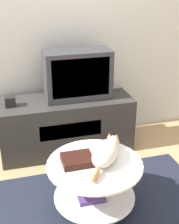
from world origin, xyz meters
TOP-DOWN VIEW (x-y plane):
  - ground_plane at (0.00, 0.00)m, footprint 12.00×12.00m
  - wall_back at (0.00, 1.29)m, footprint 8.00×0.05m
  - rug at (0.00, 0.00)m, footprint 2.03×1.06m
  - tv_stand at (0.06, 0.95)m, footprint 1.32×0.50m
  - tv at (0.19, 0.96)m, footprint 0.64×0.29m
  - speaker at (-0.47, 0.93)m, footprint 0.10×0.10m
  - coffee_table at (0.07, -0.02)m, footprint 0.70×0.70m
  - dvd_box at (-0.05, 0.02)m, footprint 0.23×0.19m
  - cat at (0.16, -0.00)m, footprint 0.36×0.47m

SIDE VIEW (x-z plane):
  - ground_plane at x=0.00m, z-range 0.00..0.00m
  - rug at x=0.00m, z-range 0.00..0.02m
  - tv_stand at x=0.06m, z-range 0.00..0.55m
  - coffee_table at x=0.07m, z-range 0.08..0.49m
  - dvd_box at x=-0.05m, z-range 0.44..0.49m
  - cat at x=0.16m, z-range 0.43..0.57m
  - speaker at x=-0.47m, z-range 0.55..0.65m
  - tv at x=0.19m, z-range 0.55..1.03m
  - wall_back at x=0.00m, z-range 0.00..2.60m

